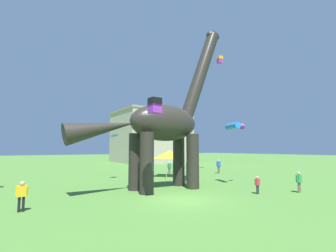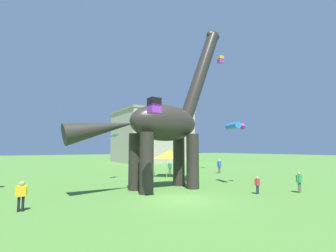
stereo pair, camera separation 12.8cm
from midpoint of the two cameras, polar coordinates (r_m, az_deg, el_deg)
ground_plane at (r=15.66m, az=3.18°, el=-17.28°), size 240.00×240.00×0.00m
dinosaur_sculpture at (r=19.29m, az=-1.22°, el=0.78°), size 14.03×2.97×14.67m
person_far_spectator at (r=18.54m, az=20.46°, el=-12.72°), size 0.47×0.21×1.25m
person_vendor_side at (r=30.80m, az=0.22°, el=-9.70°), size 0.57×0.25×1.53m
person_photographer at (r=32.08m, az=11.94°, el=-9.14°), size 0.67×0.29×1.78m
person_near_flyer at (r=20.28m, az=28.74°, el=-11.28°), size 0.57×0.25×1.52m
person_watching_child at (r=14.75m, az=-31.87°, el=-13.51°), size 0.58×0.26×1.55m
festival_canopy_tent at (r=27.83m, az=0.32°, el=-6.82°), size 3.15×3.15×3.00m
kite_far_right at (r=25.56m, az=-12.90°, el=-2.24°), size 1.14×1.08×0.24m
kite_apex at (r=14.65m, az=-3.44°, el=4.90°), size 0.69×0.69×0.94m
kite_near_high at (r=36.57m, az=12.22°, el=15.27°), size 0.83×0.83×1.00m
kite_trailing at (r=22.51m, az=15.63°, el=-0.01°), size 1.98×2.05×0.58m
background_building_block at (r=58.61m, az=-4.20°, el=-2.56°), size 16.44×13.93×12.26m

